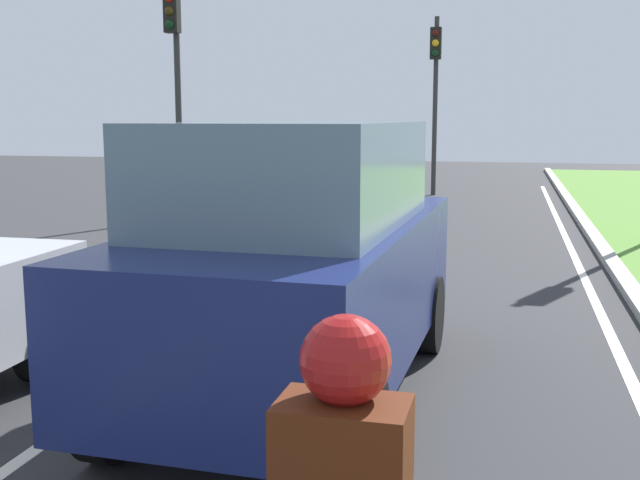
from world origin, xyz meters
name	(u,v)px	position (x,y,z in m)	size (l,w,h in m)	color
ground_plane	(334,275)	(0.00, 14.00, 0.00)	(60.00, 60.00, 0.00)	#2D2D30
lane_line_center	(288,272)	(-0.70, 14.00, 0.00)	(0.12, 32.00, 0.01)	silver
lane_line_right_edge	(588,287)	(3.60, 14.00, 0.00)	(0.12, 32.00, 0.01)	silver
curb_right	(627,285)	(4.10, 14.00, 0.06)	(0.24, 48.00, 0.12)	#9E9B93
car_suv_ahead	(298,260)	(0.82, 9.00, 1.17)	(2.10, 4.57, 2.28)	navy
traffic_light_overhead_left	(175,60)	(-4.80, 19.27, 3.56)	(0.32, 0.50, 5.27)	#2D2D2D
traffic_light_far_median	(435,77)	(0.30, 26.13, 3.46)	(0.32, 0.50, 5.19)	#2D2D2D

